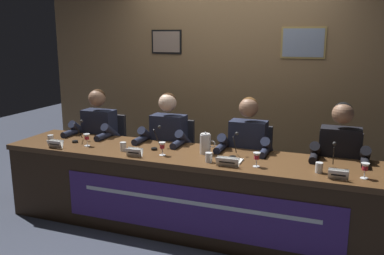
{
  "coord_description": "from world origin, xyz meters",
  "views": [
    {
      "loc": [
        1.31,
        -3.47,
        1.84
      ],
      "look_at": [
        0.0,
        0.0,
        1.0
      ],
      "focal_mm": 38.66,
      "sensor_mm": 36.0,
      "label": 1
    }
  ],
  "objects": [
    {
      "name": "microphone_far_right",
      "position": [
        1.25,
        -0.03,
        0.83
      ],
      "size": [
        0.06,
        0.17,
        0.22
      ],
      "color": "black",
      "rests_on": "conference_table"
    },
    {
      "name": "nameplate_center_left",
      "position": [
        -0.46,
        -0.27,
        0.79
      ],
      "size": [
        0.16,
        0.06,
        0.08
      ],
      "color": "white",
      "rests_on": "conference_table"
    },
    {
      "name": "water_cup_far_left",
      "position": [
        -1.49,
        -0.15,
        0.79
      ],
      "size": [
        0.06,
        0.06,
        0.08
      ],
      "color": "silver",
      "rests_on": "conference_table"
    },
    {
      "name": "panelist_center_right",
      "position": [
        0.43,
        0.35,
        0.73
      ],
      "size": [
        0.51,
        0.48,
        1.25
      ],
      "color": "black",
      "rests_on": "ground_plane"
    },
    {
      "name": "document_stack_center_right",
      "position": [
        0.4,
        -0.1,
        0.76
      ],
      "size": [
        0.21,
        0.15,
        0.01
      ],
      "color": "white",
      "rests_on": "conference_table"
    },
    {
      "name": "chair_far_right",
      "position": [
        1.29,
        0.55,
        0.45
      ],
      "size": [
        0.44,
        0.44,
        0.92
      ],
      "color": "black",
      "rests_on": "ground_plane"
    },
    {
      "name": "nameplate_far_left",
      "position": [
        -1.32,
        -0.29,
        0.79
      ],
      "size": [
        0.16,
        0.06,
        0.08
      ],
      "color": "white",
      "rests_on": "conference_table"
    },
    {
      "name": "nameplate_far_right",
      "position": [
        1.3,
        -0.27,
        0.79
      ],
      "size": [
        0.15,
        0.06,
        0.08
      ],
      "color": "white",
      "rests_on": "conference_table"
    },
    {
      "name": "conference_table",
      "position": [
        0.0,
        -0.11,
        0.52
      ],
      "size": [
        3.74,
        0.74,
        0.75
      ],
      "color": "brown",
      "rests_on": "ground_plane"
    },
    {
      "name": "chair_center_left",
      "position": [
        -0.43,
        0.55,
        0.45
      ],
      "size": [
        0.44,
        0.44,
        0.92
      ],
      "color": "black",
      "rests_on": "ground_plane"
    },
    {
      "name": "juice_glass_center_right",
      "position": [
        0.65,
        -0.18,
        0.84
      ],
      "size": [
        0.06,
        0.06,
        0.12
      ],
      "color": "white",
      "rests_on": "conference_table"
    },
    {
      "name": "panelist_center_left",
      "position": [
        -0.43,
        0.35,
        0.73
      ],
      "size": [
        0.51,
        0.48,
        1.25
      ],
      "color": "black",
      "rests_on": "ground_plane"
    },
    {
      "name": "panelist_far_right",
      "position": [
        1.29,
        0.35,
        0.73
      ],
      "size": [
        0.51,
        0.48,
        1.25
      ],
      "color": "black",
      "rests_on": "ground_plane"
    },
    {
      "name": "wall_back_panelled",
      "position": [
        0.0,
        1.35,
        1.3
      ],
      "size": [
        4.94,
        0.14,
        2.6
      ],
      "color": "#937047",
      "rests_on": "ground_plane"
    },
    {
      "name": "microphone_far_left",
      "position": [
        -1.27,
        -0.01,
        0.83
      ],
      "size": [
        0.06,
        0.17,
        0.22
      ],
      "color": "black",
      "rests_on": "conference_table"
    },
    {
      "name": "panelist_far_left",
      "position": [
        -1.29,
        0.35,
        0.73
      ],
      "size": [
        0.51,
        0.48,
        1.25
      ],
      "color": "black",
      "rests_on": "ground_plane"
    },
    {
      "name": "microphone_center_left",
      "position": [
        -0.39,
        0.03,
        0.83
      ],
      "size": [
        0.06,
        0.17,
        0.22
      ],
      "color": "black",
      "rests_on": "conference_table"
    },
    {
      "name": "water_cup_center_left",
      "position": [
        -0.65,
        -0.14,
        0.79
      ],
      "size": [
        0.06,
        0.06,
        0.08
      ],
      "color": "silver",
      "rests_on": "conference_table"
    },
    {
      "name": "microphone_center_right",
      "position": [
        0.4,
        0.03,
        0.83
      ],
      "size": [
        0.06,
        0.17,
        0.22
      ],
      "color": "black",
      "rests_on": "conference_table"
    },
    {
      "name": "water_cup_center_right",
      "position": [
        0.23,
        -0.19,
        0.79
      ],
      "size": [
        0.06,
        0.06,
        0.08
      ],
      "color": "silver",
      "rests_on": "conference_table"
    },
    {
      "name": "ground_plane",
      "position": [
        0.0,
        0.0,
        0.0
      ],
      "size": [
        12.0,
        12.0,
        0.0
      ],
      "primitive_type": "plane",
      "color": "#383D4C"
    },
    {
      "name": "water_pitcher_central",
      "position": [
        0.12,
        0.05,
        0.85
      ],
      "size": [
        0.15,
        0.1,
        0.21
      ],
      "color": "silver",
      "rests_on": "conference_table"
    },
    {
      "name": "juice_glass_far_right",
      "position": [
        1.49,
        -0.17,
        0.84
      ],
      "size": [
        0.06,
        0.06,
        0.12
      ],
      "color": "white",
      "rests_on": "conference_table"
    },
    {
      "name": "juice_glass_far_left",
      "position": [
        -1.08,
        -0.12,
        0.84
      ],
      "size": [
        0.06,
        0.06,
        0.12
      ],
      "color": "white",
      "rests_on": "conference_table"
    },
    {
      "name": "juice_glass_center_left",
      "position": [
        -0.24,
        -0.15,
        0.84
      ],
      "size": [
        0.06,
        0.06,
        0.12
      ],
      "color": "white",
      "rests_on": "conference_table"
    },
    {
      "name": "nameplate_center_right",
      "position": [
        0.42,
        -0.25,
        0.79
      ],
      "size": [
        0.2,
        0.06,
        0.08
      ],
      "color": "white",
      "rests_on": "conference_table"
    },
    {
      "name": "chair_far_left",
      "position": [
        -1.29,
        0.55,
        0.45
      ],
      "size": [
        0.44,
        0.44,
        0.92
      ],
      "color": "black",
      "rests_on": "ground_plane"
    },
    {
      "name": "chair_center_right",
      "position": [
        0.43,
        0.55,
        0.45
      ],
      "size": [
        0.44,
        0.44,
        0.92
      ],
      "color": "black",
      "rests_on": "ground_plane"
    },
    {
      "name": "water_cup_far_right",
      "position": [
        1.15,
        -0.15,
        0.79
      ],
      "size": [
        0.06,
        0.06,
        0.08
      ],
      "color": "silver",
      "rests_on": "conference_table"
    }
  ]
}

